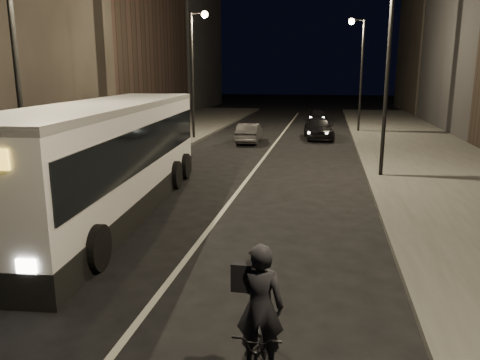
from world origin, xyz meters
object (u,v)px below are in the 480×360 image
at_px(streetlight_right_mid, 382,49).
at_px(city_bus, 108,154).
at_px(cyclist_on_bicycle, 261,338).
at_px(car_near, 319,128).
at_px(streetlight_left_far, 196,58).
at_px(streetlight_right_far, 358,60).
at_px(streetlight_left_near, 22,39).
at_px(car_mid, 249,133).
at_px(car_far, 317,116).

distance_m(streetlight_right_mid, city_bus, 11.69).
height_order(cyclist_on_bicycle, car_near, cyclist_on_bicycle).
bearing_deg(city_bus, streetlight_left_far, 90.85).
bearing_deg(cyclist_on_bicycle, car_near, 88.61).
xyz_separation_m(streetlight_right_far, streetlight_left_near, (-10.66, -24.00, 0.00)).
distance_m(streetlight_right_far, car_mid, 10.75).
bearing_deg(car_mid, streetlight_left_far, -11.92).
bearing_deg(streetlight_left_near, car_near, 68.16).
distance_m(city_bus, car_near, 19.78).
relative_size(streetlight_right_far, car_near, 1.83).
relative_size(streetlight_right_far, streetlight_left_near, 1.00).
xyz_separation_m(city_bus, car_mid, (1.91, 16.08, -1.29)).
height_order(streetlight_right_mid, city_bus, streetlight_right_mid).
bearing_deg(streetlight_left_far, car_near, 14.11).
bearing_deg(city_bus, streetlight_right_far, 63.45).
height_order(streetlight_left_near, streetlight_left_far, same).
height_order(city_bus, car_far, city_bus).
xyz_separation_m(car_near, car_mid, (-4.38, -2.64, -0.12)).
xyz_separation_m(streetlight_left_near, car_far, (7.70, 30.86, -4.79)).
relative_size(cyclist_on_bicycle, car_mid, 0.58).
distance_m(streetlight_right_far, car_far, 8.88).
bearing_deg(car_near, city_bus, -115.96).
height_order(streetlight_right_far, car_near, streetlight_right_far).
bearing_deg(streetlight_left_far, cyclist_on_bicycle, -72.35).
xyz_separation_m(streetlight_left_near, car_mid, (3.65, 17.37, -4.73)).
height_order(streetlight_left_far, city_bus, streetlight_left_far).
xyz_separation_m(streetlight_right_far, car_mid, (-7.02, -6.63, -4.73)).
relative_size(streetlight_left_near, streetlight_left_far, 1.00).
distance_m(streetlight_right_mid, car_mid, 12.63).
height_order(streetlight_right_mid, car_mid, streetlight_right_mid).
distance_m(city_bus, car_mid, 16.24).
xyz_separation_m(city_bus, car_near, (6.29, 18.72, -1.16)).
bearing_deg(car_far, streetlight_left_far, -125.99).
bearing_deg(streetlight_right_far, streetlight_left_far, -150.64).
xyz_separation_m(city_bus, cyclist_on_bicycle, (6.04, -7.73, -1.18)).
relative_size(streetlight_right_far, cyclist_on_bicycle, 3.65).
bearing_deg(car_near, streetlight_right_mid, -84.99).
bearing_deg(car_near, cyclist_on_bicycle, -97.93).
height_order(streetlight_right_mid, streetlight_left_near, same).
bearing_deg(car_far, streetlight_right_mid, -87.70).
bearing_deg(streetlight_right_mid, car_mid, 126.82).
relative_size(streetlight_left_near, car_near, 1.83).
relative_size(city_bus, car_far, 3.36).
relative_size(streetlight_left_far, city_bus, 0.61).
bearing_deg(streetlight_right_mid, cyclist_on_bicycle, -101.32).
bearing_deg(car_far, city_bus, -106.50).
bearing_deg(streetlight_left_far, streetlight_left_near, -90.00).
height_order(streetlight_left_near, city_bus, streetlight_left_near).
relative_size(streetlight_right_mid, streetlight_left_far, 1.00).
distance_m(cyclist_on_bicycle, car_near, 26.46).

